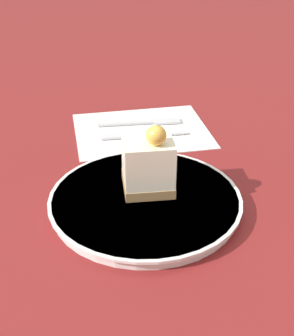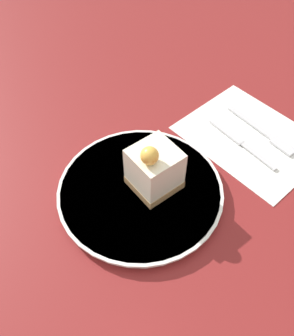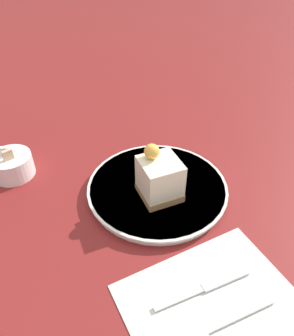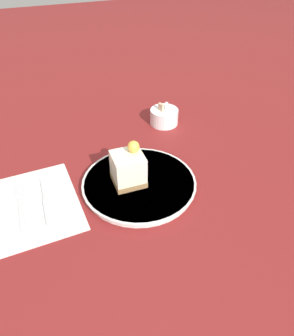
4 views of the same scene
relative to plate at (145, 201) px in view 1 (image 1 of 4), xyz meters
The scene contains 6 objects.
ground_plane 0.03m from the plate, 146.71° to the right, with size 4.00×4.00×0.00m, color maroon.
plate is the anchor object (origin of this frame).
cake_slice 0.05m from the plate, 158.82° to the left, with size 0.07×0.07×0.11m.
napkin 0.25m from the plate, behind, with size 0.21×0.26×0.00m.
fork 0.28m from the plate, behind, with size 0.02×0.16×0.00m.
knife 0.22m from the plate, behind, with size 0.01×0.16×0.00m.
Camera 1 is at (0.57, -0.05, 0.39)m, focal length 50.00 mm.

